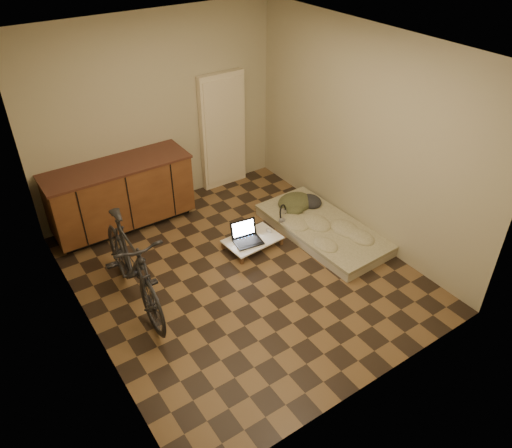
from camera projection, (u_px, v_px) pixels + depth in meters
room_shell at (239, 176)px, 5.17m from camera, size 3.50×4.00×2.60m
cabinets at (121, 195)px, 6.45m from camera, size 1.84×0.62×0.91m
appliance_panel at (223, 131)px, 7.19m from camera, size 0.70×0.10×1.70m
bicycle at (131, 261)px, 5.19m from camera, size 0.60×1.76×1.12m
futon at (322, 229)px, 6.50m from camera, size 0.93×1.83×0.15m
clothing_pile at (300, 198)px, 6.80m from camera, size 0.54×0.45×0.21m
headphones at (283, 213)px, 6.53m from camera, size 0.36×0.35×0.18m
lap_desk at (252, 240)px, 6.27m from camera, size 0.72×0.49×0.11m
laptop at (246, 237)px, 6.21m from camera, size 0.38×0.35×0.23m
mouse at (269, 230)px, 6.39m from camera, size 0.07×0.10×0.03m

